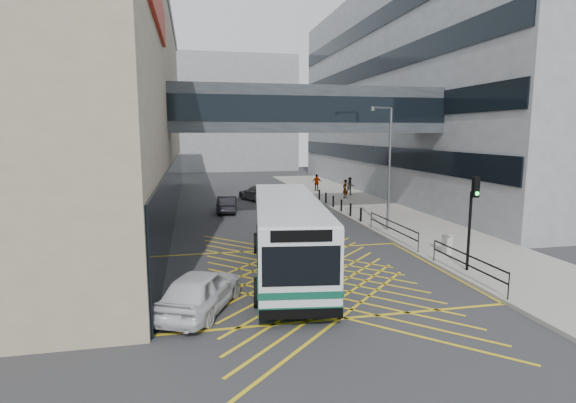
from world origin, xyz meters
TOP-DOWN VIEW (x-y plane):
  - ground at (0.00, 0.00)m, footprint 120.00×120.00m
  - building_right at (23.98, 24.00)m, footprint 24.09×44.00m
  - building_far at (-2.00, 60.00)m, footprint 28.00×16.00m
  - skybridge at (3.00, 12.00)m, footprint 20.00×4.10m
  - pavement at (9.00, 15.00)m, footprint 6.00×54.00m
  - box_junction at (0.00, 0.00)m, footprint 12.00×9.00m
  - bus at (-0.73, 0.75)m, footprint 4.19×11.76m
  - car_white at (-4.50, -2.91)m, footprint 3.67×5.05m
  - car_dark at (-2.12, 16.30)m, footprint 2.10×4.28m
  - car_silver at (1.14, 21.68)m, footprint 3.82×5.26m
  - traffic_light at (6.80, -1.21)m, footprint 0.30×0.47m
  - street_lamp at (6.72, 7.13)m, footprint 1.63×0.75m
  - litter_bin at (7.44, 1.55)m, footprint 0.53×0.53m
  - kerb_railings at (6.15, 1.78)m, footprint 0.05×12.54m
  - bollards at (6.25, 15.00)m, footprint 0.14×10.14m
  - pedestrian_a at (8.80, 20.53)m, footprint 0.81×0.80m
  - pedestrian_b at (9.91, 22.21)m, footprint 0.85×0.53m
  - pedestrian_c at (7.66, 25.84)m, footprint 1.10×0.73m

SIDE VIEW (x-z plane):
  - ground at x=0.00m, z-range 0.00..0.00m
  - box_junction at x=0.00m, z-range 0.00..0.01m
  - pavement at x=9.00m, z-range 0.00..0.16m
  - bollards at x=6.25m, z-range 0.16..1.06m
  - litter_bin at x=7.44m, z-range 0.16..1.07m
  - car_dark at x=-2.12m, z-range 0.00..1.29m
  - car_white at x=-4.50m, z-range 0.00..1.49m
  - car_silver at x=1.14m, z-range 0.00..1.51m
  - kerb_railings at x=6.15m, z-range 0.38..1.38m
  - pedestrian_a at x=8.80m, z-range 0.16..1.83m
  - pedestrian_b at x=9.91m, z-range 0.16..1.85m
  - pedestrian_c at x=7.66m, z-range 0.16..1.86m
  - bus at x=-0.73m, z-range 0.12..3.34m
  - traffic_light at x=6.80m, z-range 0.77..4.82m
  - street_lamp at x=6.72m, z-range 0.67..8.00m
  - skybridge at x=3.00m, z-range 6.00..9.00m
  - building_far at x=-2.00m, z-range 0.00..18.00m
  - building_right at x=23.98m, z-range 0.00..20.00m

